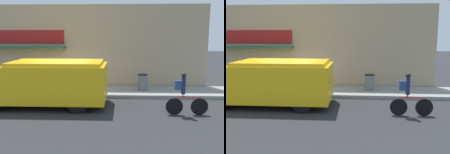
# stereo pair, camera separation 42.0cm
# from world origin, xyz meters

# --- Properties ---
(ground_plane) EXTENTS (70.00, 70.00, 0.00)m
(ground_plane) POSITION_xyz_m (0.00, 0.00, 0.00)
(ground_plane) COLOR #2B2B2D
(sidewalk) EXTENTS (28.00, 2.38, 0.17)m
(sidewalk) POSITION_xyz_m (0.00, 1.19, 0.09)
(sidewalk) COLOR gray
(sidewalk) RESTS_ON ground_plane
(storefront) EXTENTS (15.35, 0.96, 4.72)m
(storefront) POSITION_xyz_m (-0.11, 2.54, 2.37)
(storefront) COLOR tan
(storefront) RESTS_ON ground_plane
(school_bus) EXTENTS (5.59, 2.81, 1.96)m
(school_bus) POSITION_xyz_m (-0.25, -1.34, 1.03)
(school_bus) COLOR yellow
(school_bus) RESTS_ON ground_plane
(cyclist) EXTENTS (1.63, 0.20, 1.65)m
(cyclist) POSITION_xyz_m (5.32, -2.43, 0.78)
(cyclist) COLOR black
(cyclist) RESTS_ON ground_plane
(trash_bin) EXTENTS (0.52, 0.52, 0.84)m
(trash_bin) POSITION_xyz_m (3.99, 1.23, 0.59)
(trash_bin) COLOR slate
(trash_bin) RESTS_ON sidewalk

